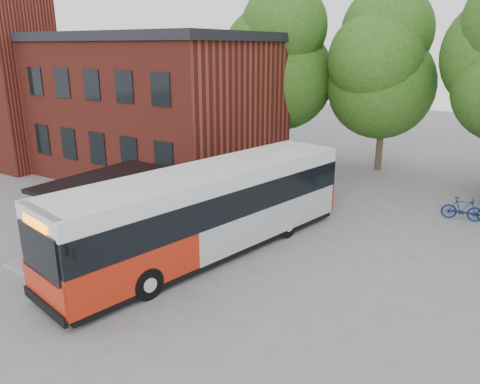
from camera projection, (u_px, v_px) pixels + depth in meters
The scene contains 8 objects.
ground at pixel (213, 262), 17.55m from camera, with size 100.00×100.00×0.00m, color slate.
station_building at pixel (131, 103), 30.22m from camera, with size 18.40×10.40×8.50m, color maroon, non-canonical shape.
clock_tower at pixel (7, 23), 28.67m from camera, with size 5.20×5.20×18.20m, color maroon, non-canonical shape.
bus_shelter at pixel (106, 211), 18.64m from camera, with size 3.60×7.00×2.90m, color black, non-canonical shape.
tree_0 at pixel (278, 80), 31.84m from camera, with size 7.92×7.92×11.00m, color #214713, non-canonical shape.
tree_1 at pixel (385, 89), 29.12m from camera, with size 7.92×7.92×10.40m, color #214713, non-canonical shape.
city_bus at pixel (209, 212), 17.92m from camera, with size 2.82×13.24×3.36m, color #B6230E, non-canonical shape.
bicycle_1 at pixel (462, 209), 21.65m from camera, with size 0.51×1.81×1.09m, color navy.
Camera 1 is at (9.51, -12.86, 7.76)m, focal length 35.00 mm.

